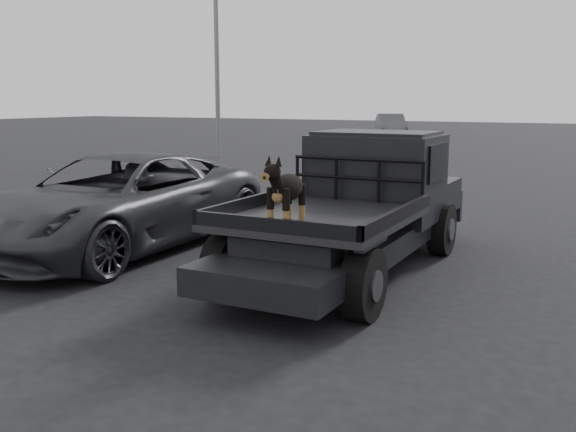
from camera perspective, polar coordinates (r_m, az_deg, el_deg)
The scene contains 7 objects.
ground at distance 6.87m, azimuth -3.47°, elevation -8.75°, with size 120.00×120.00×0.00m, color black.
flatbed_ute at distance 8.44m, azimuth 5.57°, elevation -1.91°, with size 2.00×5.40×0.92m, color black, non-canonical shape.
ute_cab at distance 9.18m, azimuth 7.88°, elevation 4.72°, with size 1.72×1.30×0.88m, color black, non-canonical shape.
headache_rack at distance 8.50m, azimuth 6.16°, elevation 3.19°, with size 1.80×0.08×0.55m, color black, non-canonical shape.
dog at distance 6.58m, azimuth -0.14°, elevation 2.00°, with size 0.32×0.60×0.74m, color black, non-canonical shape.
parked_suv at distance 10.00m, azimuth -14.93°, elevation 1.22°, with size 2.38×5.17×1.44m, color #333438.
distant_car_a at distance 38.83m, azimuth 9.11°, elevation 7.94°, with size 1.47×4.22×1.39m, color #4F4F54.
Camera 1 is at (3.34, -5.57, 2.25)m, focal length 40.00 mm.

